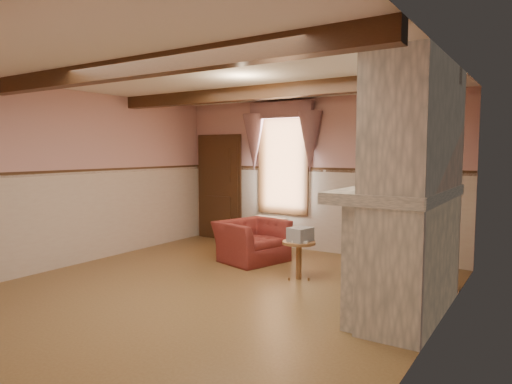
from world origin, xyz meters
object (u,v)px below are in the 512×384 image
Objects in this scene: side_table at (299,260)px; mantel_clock at (411,177)px; armchair at (252,241)px; oil_lamp at (412,174)px; radiator at (271,233)px; bowl at (399,184)px.

mantel_clock is at bearing -1.41° from side_table.
armchair is 3.01m from oil_lamp.
mantel_clock is 0.86× the size of oil_lamp.
oil_lamp is at bearing -85.03° from armchair.
radiator is at bearing 151.59° from mantel_clock.
radiator is (-0.24, 1.03, -0.04)m from armchair.
armchair is at bearing 157.98° from bowl.
side_table is 1.99m from mantel_clock.
armchair is 1.90× the size of side_table.
mantel_clock is (2.95, -1.59, 1.22)m from radiator.
radiator is 2.92× the size of mantel_clock.
mantel_clock is (0.00, 0.53, 0.06)m from bowl.
bowl is (2.95, -2.12, 1.16)m from radiator.
armchair is 3.02× the size of bowl.
side_table is at bearing -37.43° from radiator.
armchair is 1.28m from side_table.
oil_lamp is (0.00, 0.57, 0.10)m from bowl.
bowl is 1.23× the size of oil_lamp.
radiator is (-1.40, 1.56, 0.02)m from side_table.
radiator is 3.56m from oil_lamp.
armchair is at bearing 155.41° from side_table.
mantel_clock is at bearing 90.00° from bowl.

